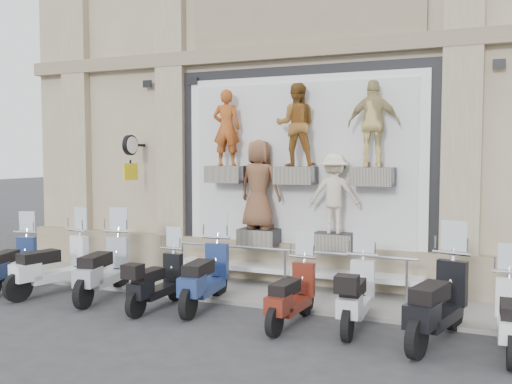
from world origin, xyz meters
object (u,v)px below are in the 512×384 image
scooter_b (53,252)px  scooter_c (103,255)px  guard_rail (285,272)px  scooter_h (438,285)px  scooter_d (157,270)px  scooter_e (205,262)px  scooter_f (291,281)px  scooter_a (11,252)px  scooter_g (356,281)px  clock_sign_bracket (131,152)px  scooter_i (511,302)px

scooter_b → scooter_c: size_ratio=0.99×
guard_rail → scooter_h: bearing=-29.6°
guard_rail → scooter_d: 2.50m
guard_rail → scooter_e: scooter_e is taller
scooter_d → scooter_f: scooter_f is taller
scooter_a → scooter_g: scooter_a is taller
scooter_d → scooter_h: (4.77, 0.04, 0.17)m
scooter_c → scooter_g: scooter_c is taller
scooter_c → scooter_h: bearing=-12.8°
guard_rail → scooter_f: 1.90m
guard_rail → scooter_f: bearing=-66.4°
scooter_e → scooter_g: scooter_e is taller
scooter_g → clock_sign_bracket: bearing=158.2°
scooter_i → scooter_h: bearing=177.0°
scooter_b → scooter_d: (2.46, -0.08, -0.13)m
scooter_e → scooter_g: (2.76, -0.09, -0.07)m
scooter_b → scooter_e: scooter_b is taller
clock_sign_bracket → scooter_f: 5.55m
scooter_a → scooter_c: 2.18m
guard_rail → scooter_e: bearing=-126.8°
clock_sign_bracket → scooter_f: bearing=-25.2°
scooter_e → scooter_h: bearing=-11.7°
scooter_b → scooter_h: size_ratio=0.96×
scooter_a → scooter_h: size_ratio=0.88×
scooter_b → scooter_g: bearing=15.2°
scooter_b → scooter_g: size_ratio=1.10×
scooter_d → scooter_f: bearing=1.4°
guard_rail → clock_sign_bracket: (-3.90, 0.47, 2.34)m
clock_sign_bracket → scooter_c: 2.90m
scooter_a → scooter_i: scooter_a is taller
clock_sign_bracket → scooter_f: clock_sign_bracket is taller
guard_rail → scooter_d: scooter_d is taller
clock_sign_bracket → scooter_g: (5.64, -1.92, -2.04)m
clock_sign_bracket → scooter_d: clock_sign_bracket is taller
clock_sign_bracket → scooter_h: clock_sign_bracket is taller
scooter_a → scooter_c: size_ratio=0.91×
scooter_i → clock_sign_bracket: bearing=162.8°
scooter_d → scooter_h: bearing=1.4°
guard_rail → scooter_i: 4.33m
scooter_f → guard_rail: bearing=116.5°
scooter_b → clock_sign_bracket: bearing=94.2°
scooter_d → scooter_h: scooter_h is taller
guard_rail → scooter_h: scooter_h is taller
guard_rail → scooter_g: size_ratio=2.71×
scooter_c → scooter_i: (7.09, -0.19, -0.12)m
scooter_a → scooter_g: 7.04m
scooter_a → scooter_g: size_ratio=1.01×
clock_sign_bracket → scooter_d: size_ratio=0.59×
guard_rail → scooter_c: scooter_c is taller
scooter_i → scooter_c: bearing=176.8°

